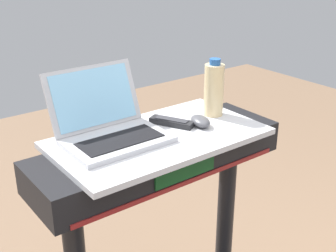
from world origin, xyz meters
name	(u,v)px	position (x,y,z in m)	size (l,w,h in m)	color
desk_board	(159,138)	(0.00, 0.70, 1.08)	(0.72, 0.40, 0.02)	silver
laptop	(110,126)	(-0.15, 0.77, 1.13)	(0.33, 0.30, 0.22)	#B7B7BC
computer_mouse	(200,121)	(0.17, 0.68, 1.10)	(0.06, 0.10, 0.03)	#4C4C51
water_bottle	(214,89)	(0.28, 0.73, 1.19)	(0.07, 0.07, 0.21)	beige
tv_remote	(172,122)	(0.09, 0.75, 1.10)	(0.11, 0.16, 0.02)	#232326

